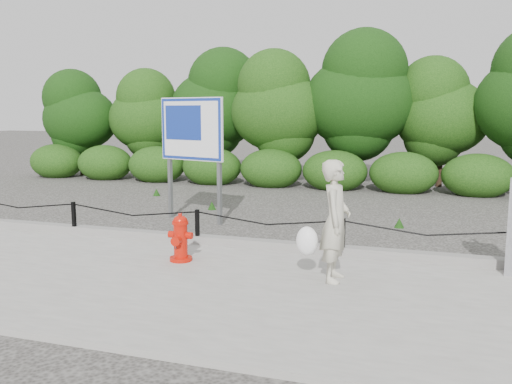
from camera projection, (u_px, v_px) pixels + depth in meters
The scene contains 8 objects.
ground at pixel (198, 248), 9.33m from camera, with size 90.00×90.00×0.00m, color #2D2B28.
sidewalk at pixel (138, 280), 7.44m from camera, with size 14.00×4.00×0.08m, color gray.
curb at pixel (199, 239), 9.35m from camera, with size 14.00×0.22×0.14m, color slate.
chain_barrier at pixel (197, 222), 9.26m from camera, with size 10.06×0.06×0.60m.
treeline at pixel (335, 104), 17.12m from camera, with size 20.14×3.68×4.74m.
fire_hydrant at pixel (180, 238), 8.21m from camera, with size 0.38×0.39×0.73m.
pedestrian at pixel (334, 222), 7.20m from camera, with size 0.70×0.60×1.63m.
advertising_sign at pixel (192, 135), 11.35m from camera, with size 1.59×0.55×2.62m.
Camera 1 is at (3.78, -8.32, 2.35)m, focal length 38.00 mm.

